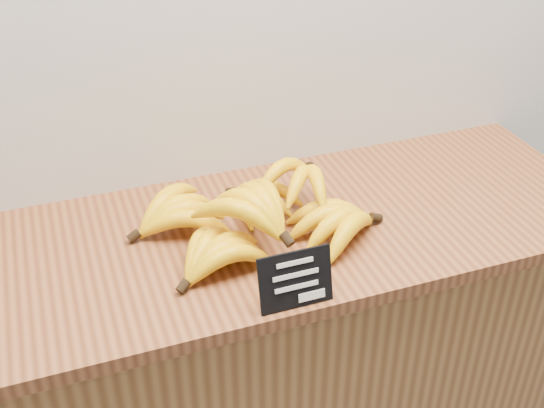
{
  "coord_description": "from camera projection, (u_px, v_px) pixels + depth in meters",
  "views": [
    {
      "loc": [
        -0.41,
        1.65,
        1.75
      ],
      "look_at": [
        -0.04,
        2.7,
        1.02
      ],
      "focal_mm": 45.0,
      "sensor_mm": 36.0,
      "label": 1
    }
  ],
  "objects": [
    {
      "name": "banana_pile",
      "position": [
        254.0,
        214.0,
        1.37
      ],
      "size": [
        0.51,
        0.38,
        0.13
      ],
      "color": "yellow",
      "rests_on": "counter_top"
    },
    {
      "name": "chalkboard_sign",
      "position": [
        296.0,
        280.0,
        1.19
      ],
      "size": [
        0.14,
        0.03,
        0.11
      ],
      "primitive_type": "cube",
      "rotation": [
        -0.24,
        0.0,
        0.0
      ],
      "color": "black",
      "rests_on": "counter_top"
    },
    {
      "name": "counter",
      "position": [
        265.0,
        387.0,
        1.68
      ],
      "size": [
        1.5,
        0.5,
        0.9
      ],
      "primitive_type": "cube",
      "color": "#915F2E",
      "rests_on": "ground"
    },
    {
      "name": "counter_top",
      "position": [
        264.0,
        234.0,
        1.43
      ],
      "size": [
        1.51,
        0.54,
        0.03
      ],
      "primitive_type": "cube",
      "color": "brown",
      "rests_on": "counter"
    }
  ]
}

